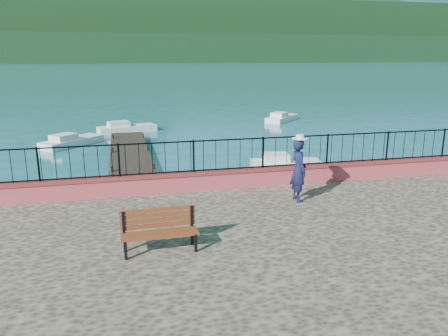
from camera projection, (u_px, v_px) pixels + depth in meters
name	position (u px, v px, depth m)	size (l,w,h in m)	color
ground	(234.00, 283.00, 10.34)	(2000.00, 2000.00, 0.00)	#19596B
parapet	(204.00, 180.00, 13.44)	(28.00, 0.46, 0.58)	#A43B41
railing	(203.00, 156.00, 13.25)	(27.00, 0.05, 0.95)	black
dock	(131.00, 163.00, 21.14)	(2.00, 16.00, 0.30)	#2D231C
far_forest	(119.00, 49.00, 290.35)	(900.00, 60.00, 18.00)	black
foothills	(118.00, 33.00, 343.53)	(900.00, 120.00, 44.00)	black
companion_hill	(286.00, 59.00, 587.01)	(448.00, 384.00, 180.00)	#142D23
park_bench	(160.00, 239.00, 9.21)	(1.62, 0.58, 0.89)	black
person	(299.00, 170.00, 12.28)	(0.65, 0.43, 1.79)	#111334
hat	(300.00, 137.00, 12.04)	(0.44, 0.44, 0.12)	white
boat_1	(286.00, 161.00, 20.43)	(3.23, 1.30, 0.80)	silver
boat_3	(72.00, 139.00, 25.85)	(3.85, 1.30, 0.80)	silver
boat_4	(127.00, 126.00, 30.49)	(3.97, 1.30, 0.80)	silver
boat_5	(282.00, 116.00, 35.40)	(3.72, 1.30, 0.80)	white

